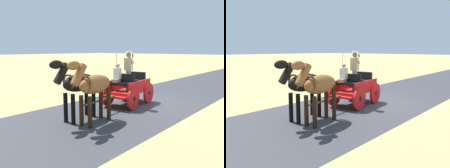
# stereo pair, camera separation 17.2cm
# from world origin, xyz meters

# --- Properties ---
(ground_plane) EXTENTS (200.00, 200.00, 0.00)m
(ground_plane) POSITION_xyz_m (0.00, 0.00, 0.00)
(ground_plane) COLOR tan
(road_surface) EXTENTS (5.26, 160.00, 0.01)m
(road_surface) POSITION_xyz_m (0.00, 0.00, 0.00)
(road_surface) COLOR #38383D
(road_surface) RESTS_ON ground
(horse_drawn_carriage) EXTENTS (1.71, 4.51, 2.50)m
(horse_drawn_carriage) POSITION_xyz_m (0.30, 1.07, 0.82)
(horse_drawn_carriage) COLOR red
(horse_drawn_carriage) RESTS_ON ground
(horse_near_side) EXTENTS (0.76, 2.15, 2.21)m
(horse_near_side) POSITION_xyz_m (-0.44, 4.03, 1.32)
(horse_near_side) COLOR brown
(horse_near_side) RESTS_ON ground
(horse_off_side) EXTENTS (0.71, 2.14, 2.21)m
(horse_off_side) POSITION_xyz_m (0.27, 4.12, 1.32)
(horse_off_side) COLOR black
(horse_off_side) RESTS_ON ground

